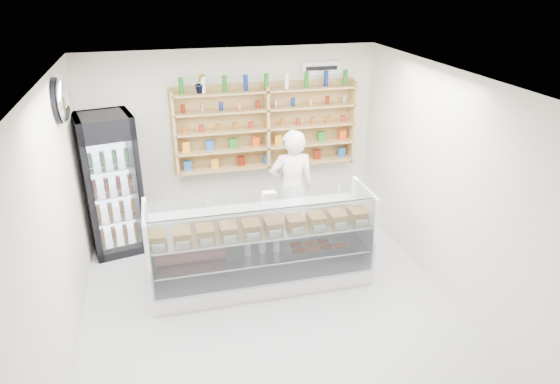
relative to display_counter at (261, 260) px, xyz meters
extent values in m
plane|color=#AEAEB3|center=(-0.01, -0.59, -0.35)|extent=(5.00, 5.00, 0.00)
plane|color=white|center=(-0.01, -0.59, 2.45)|extent=(5.00, 5.00, 0.00)
plane|color=silver|center=(-0.01, 1.91, 1.05)|extent=(4.50, 0.00, 4.50)
plane|color=silver|center=(-0.01, -3.09, 1.05)|extent=(4.50, 0.00, 4.50)
plane|color=silver|center=(-2.26, -0.59, 1.05)|extent=(0.00, 5.00, 5.00)
plane|color=silver|center=(2.24, -0.59, 1.05)|extent=(0.00, 5.00, 5.00)
cube|color=white|center=(0.00, -0.01, -0.23)|extent=(2.85, 0.81, 0.24)
cube|color=white|center=(0.00, 0.36, 0.19)|extent=(2.85, 0.05, 0.60)
cube|color=silver|center=(0.00, -0.01, 0.14)|extent=(2.74, 0.71, 0.02)
cube|color=silver|center=(0.00, -0.01, 0.49)|extent=(2.80, 0.74, 0.02)
cube|color=silver|center=(0.00, -0.40, 0.39)|extent=(2.80, 0.12, 0.99)
cube|color=silver|center=(0.00, -0.06, 0.89)|extent=(2.80, 0.57, 0.01)
imported|color=white|center=(0.67, 0.92, 0.55)|extent=(0.69, 0.49, 1.80)
cube|color=black|center=(-1.86, 1.43, 0.68)|extent=(0.88, 0.86, 2.05)
cube|color=#2C0436|center=(-1.94, 1.10, 1.55)|extent=(0.71, 0.18, 0.29)
cube|color=silver|center=(-1.94, 1.08, 0.59)|extent=(0.61, 0.14, 1.62)
cube|color=tan|center=(-0.91, 1.75, 1.24)|extent=(0.04, 0.28, 1.33)
cube|color=tan|center=(0.49, 1.75, 1.24)|extent=(0.04, 0.28, 1.33)
cube|color=tan|center=(1.89, 1.75, 1.24)|extent=(0.04, 0.28, 1.33)
cube|color=tan|center=(0.49, 1.75, 0.65)|extent=(2.80, 0.28, 0.03)
cube|color=tan|center=(0.49, 1.75, 0.95)|extent=(2.80, 0.28, 0.03)
cube|color=tan|center=(0.49, 1.75, 1.25)|extent=(2.80, 0.28, 0.03)
cube|color=tan|center=(0.49, 1.75, 1.55)|extent=(2.80, 0.28, 0.03)
cube|color=tan|center=(0.49, 1.75, 1.83)|extent=(2.80, 0.28, 0.03)
imported|color=#1E6626|center=(-0.49, 1.75, 1.99)|extent=(0.16, 0.13, 0.29)
ellipsoid|color=silver|center=(-2.18, 0.61, 2.10)|extent=(0.15, 0.50, 0.50)
cube|color=white|center=(1.39, 1.88, 2.10)|extent=(0.62, 0.03, 0.20)
camera|label=1|loc=(-1.14, -5.51, 3.47)|focal=32.00mm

